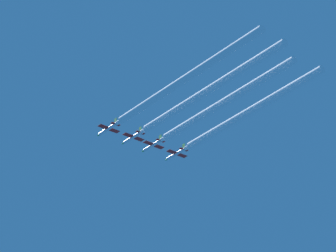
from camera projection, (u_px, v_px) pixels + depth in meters
The scene contains 8 objects.
jet_far_left at pixel (107, 129), 396.46m from camera, with size 8.51×12.39×2.98m.
jet_inner_left at pixel (132, 138), 401.90m from camera, with size 8.51×12.39×2.98m.
jet_center at pixel (152, 145), 407.63m from camera, with size 8.51×12.39×2.98m.
jet_inner_right at pixel (175, 154), 412.68m from camera, with size 8.51×12.39×2.98m.
smoke_trail_far_left at pixel (184, 79), 366.53m from camera, with size 2.71×75.94×2.71m.
smoke_trail_inner_left at pixel (208, 90), 372.55m from camera, with size 2.71×74.25×2.71m.
smoke_trail_center at pixel (224, 102), 380.04m from camera, with size 2.71×69.11×2.71m.
smoke_trail_inner_right at pixel (249, 111), 384.57m from camera, with size 2.71×70.62×2.71m.
Camera 1 is at (-213.62, -285.33, 3.00)m, focal length 119.01 mm.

